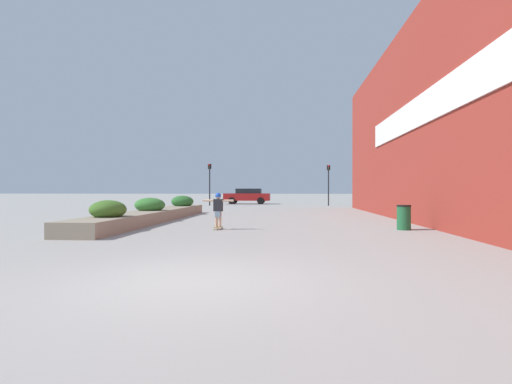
# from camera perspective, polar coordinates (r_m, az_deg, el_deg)

# --- Properties ---
(ground_plane) EXTENTS (300.00, 300.00, 0.00)m
(ground_plane) POSITION_cam_1_polar(r_m,az_deg,el_deg) (6.29, -9.64, -12.43)
(ground_plane) COLOR gray
(building_wall_right) EXTENTS (0.67, 34.07, 8.72)m
(building_wall_right) POSITION_cam_1_polar(r_m,az_deg,el_deg) (16.20, 24.46, 10.83)
(building_wall_right) COLOR maroon
(building_wall_right) RESTS_ON ground_plane
(planter_box) EXTENTS (1.50, 13.85, 1.07)m
(planter_box) POSITION_cam_1_polar(r_m,az_deg,el_deg) (18.52, -14.51, -2.94)
(planter_box) COLOR gray
(planter_box) RESTS_ON ground_plane
(skateboard) EXTENTS (0.29, 0.57, 0.09)m
(skateboard) POSITION_cam_1_polar(r_m,az_deg,el_deg) (14.16, -5.43, -5.08)
(skateboard) COLOR olive
(skateboard) RESTS_ON ground_plane
(skateboarder) EXTENTS (1.13, 0.23, 1.21)m
(skateboarder) POSITION_cam_1_polar(r_m,az_deg,el_deg) (14.11, -5.43, -2.03)
(skateboarder) COLOR tan
(skateboarder) RESTS_ON skateboard
(trash_bin) EXTENTS (0.49, 0.49, 0.87)m
(trash_bin) POSITION_cam_1_polar(r_m,az_deg,el_deg) (14.84, 20.37, -3.42)
(trash_bin) COLOR #1E5B33
(trash_bin) RESTS_ON ground_plane
(car_leftmost) EXTENTS (3.81, 2.01, 1.44)m
(car_leftmost) POSITION_cam_1_polar(r_m,az_deg,el_deg) (44.06, 18.93, -0.55)
(car_leftmost) COLOR #BCBCC1
(car_leftmost) RESTS_ON ground_plane
(car_center_left) EXTENTS (4.60, 2.04, 1.55)m
(car_center_left) POSITION_cam_1_polar(r_m,az_deg,el_deg) (40.17, -1.22, -0.54)
(car_center_left) COLOR maroon
(car_center_left) RESTS_ON ground_plane
(traffic_light_left) EXTENTS (0.28, 0.30, 3.75)m
(traffic_light_left) POSITION_cam_1_polar(r_m,az_deg,el_deg) (36.02, -6.65, 2.08)
(traffic_light_left) COLOR black
(traffic_light_left) RESTS_ON ground_plane
(traffic_light_right) EXTENTS (0.28, 0.30, 3.63)m
(traffic_light_right) POSITION_cam_1_polar(r_m,az_deg,el_deg) (36.28, 10.32, 1.96)
(traffic_light_right) COLOR black
(traffic_light_right) RESTS_ON ground_plane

